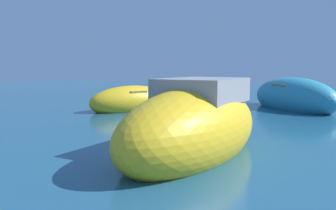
# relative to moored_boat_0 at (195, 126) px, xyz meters

# --- Properties ---
(moored_boat_0) EXTENTS (3.41, 6.19, 2.34)m
(moored_boat_0) POSITION_rel_moored_boat_0_xyz_m (0.00, 0.00, 0.00)
(moored_boat_0) COLOR gold
(moored_boat_0) RESTS_ON ground
(moored_boat_2) EXTENTS (4.03, 4.69, 1.58)m
(moored_boat_2) POSITION_rel_moored_boat_0_xyz_m (-5.15, 7.12, -0.23)
(moored_boat_2) COLOR gold
(moored_boat_2) RESTS_ON ground
(moored_boat_3) EXTENTS (5.33, 6.11, 2.08)m
(moored_boat_3) POSITION_rel_moored_boat_0_xyz_m (2.41, 10.44, -0.09)
(moored_boat_3) COLOR teal
(moored_boat_3) RESTS_ON ground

